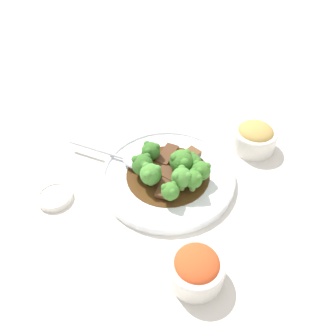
# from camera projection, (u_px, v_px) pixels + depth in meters

# --- Properties ---
(ground_plane) EXTENTS (4.00, 4.00, 0.00)m
(ground_plane) POSITION_uv_depth(u_px,v_px,m) (168.00, 179.00, 0.70)
(ground_plane) COLOR silver
(main_plate) EXTENTS (0.28, 0.28, 0.02)m
(main_plate) POSITION_uv_depth(u_px,v_px,m) (168.00, 176.00, 0.69)
(main_plate) COLOR white
(main_plate) RESTS_ON ground_plane
(beef_strip_0) EXTENTS (0.07, 0.07, 0.01)m
(beef_strip_0) POSITION_uv_depth(u_px,v_px,m) (165.00, 172.00, 0.68)
(beef_strip_0) COLOR #56331E
(beef_strip_0) RESTS_ON main_plate
(beef_strip_1) EXTENTS (0.07, 0.06, 0.01)m
(beef_strip_1) POSITION_uv_depth(u_px,v_px,m) (187.00, 158.00, 0.71)
(beef_strip_1) COLOR brown
(beef_strip_1) RESTS_ON main_plate
(beef_strip_2) EXTENTS (0.05, 0.06, 0.01)m
(beef_strip_2) POSITION_uv_depth(u_px,v_px,m) (166.00, 187.00, 0.65)
(beef_strip_2) COLOR #56331E
(beef_strip_2) RESTS_ON main_plate
(beef_strip_3) EXTENTS (0.06, 0.07, 0.01)m
(beef_strip_3) POSITION_uv_depth(u_px,v_px,m) (167.00, 155.00, 0.71)
(beef_strip_3) COLOR #56331E
(beef_strip_3) RESTS_ON main_plate
(broccoli_floret_0) EXTENTS (0.04, 0.04, 0.05)m
(broccoli_floret_0) POSITION_uv_depth(u_px,v_px,m) (151.00, 151.00, 0.69)
(broccoli_floret_0) COLOR #7FA84C
(broccoli_floret_0) RESTS_ON main_plate
(broccoli_floret_1) EXTENTS (0.05, 0.05, 0.05)m
(broccoli_floret_1) POSITION_uv_depth(u_px,v_px,m) (182.00, 162.00, 0.67)
(broccoli_floret_1) COLOR #7FA84C
(broccoli_floret_1) RESTS_ON main_plate
(broccoli_floret_2) EXTENTS (0.04, 0.04, 0.05)m
(broccoli_floret_2) POSITION_uv_depth(u_px,v_px,m) (193.00, 179.00, 0.63)
(broccoli_floret_2) COLOR #7FA84C
(broccoli_floret_2) RESTS_ON main_plate
(broccoli_floret_3) EXTENTS (0.04, 0.04, 0.04)m
(broccoli_floret_3) POSITION_uv_depth(u_px,v_px,m) (201.00, 170.00, 0.66)
(broccoli_floret_3) COLOR #7FA84C
(broccoli_floret_3) RESTS_ON main_plate
(broccoli_floret_4) EXTENTS (0.04, 0.04, 0.05)m
(broccoli_floret_4) POSITION_uv_depth(u_px,v_px,m) (142.00, 164.00, 0.67)
(broccoli_floret_4) COLOR #7FA84C
(broccoli_floret_4) RESTS_ON main_plate
(broccoli_floret_5) EXTENTS (0.04, 0.04, 0.05)m
(broccoli_floret_5) POSITION_uv_depth(u_px,v_px,m) (182.00, 177.00, 0.63)
(broccoli_floret_5) COLOR #8EB756
(broccoli_floret_5) RESTS_ON main_plate
(broccoli_floret_6) EXTENTS (0.04, 0.04, 0.05)m
(broccoli_floret_6) POSITION_uv_depth(u_px,v_px,m) (151.00, 174.00, 0.64)
(broccoli_floret_6) COLOR #8EB756
(broccoli_floret_6) RESTS_ON main_plate
(broccoli_floret_7) EXTENTS (0.04, 0.04, 0.04)m
(broccoli_floret_7) POSITION_uv_depth(u_px,v_px,m) (170.00, 191.00, 0.62)
(broccoli_floret_7) COLOR #8EB756
(broccoli_floret_7) RESTS_ON main_plate
(broccoli_floret_8) EXTENTS (0.04, 0.04, 0.04)m
(broccoli_floret_8) POSITION_uv_depth(u_px,v_px,m) (193.00, 162.00, 0.67)
(broccoli_floret_8) COLOR #7FA84C
(broccoli_floret_8) RESTS_ON main_plate
(serving_spoon) EXTENTS (0.19, 0.13, 0.01)m
(serving_spoon) POSITION_uv_depth(u_px,v_px,m) (132.00, 160.00, 0.70)
(serving_spoon) COLOR #B7B7BC
(serving_spoon) RESTS_ON main_plate
(side_bowl_kimchi) EXTENTS (0.09, 0.09, 0.06)m
(side_bowl_kimchi) POSITION_uv_depth(u_px,v_px,m) (196.00, 268.00, 0.52)
(side_bowl_kimchi) COLOR white
(side_bowl_kimchi) RESTS_ON ground_plane
(side_bowl_appetizer) EXTENTS (0.10, 0.10, 0.06)m
(side_bowl_appetizer) POSITION_uv_depth(u_px,v_px,m) (255.00, 137.00, 0.75)
(side_bowl_appetizer) COLOR white
(side_bowl_appetizer) RESTS_ON ground_plane
(sauce_dish) EXTENTS (0.07, 0.07, 0.01)m
(sauce_dish) POSITION_uv_depth(u_px,v_px,m) (55.00, 197.00, 0.66)
(sauce_dish) COLOR white
(sauce_dish) RESTS_ON ground_plane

